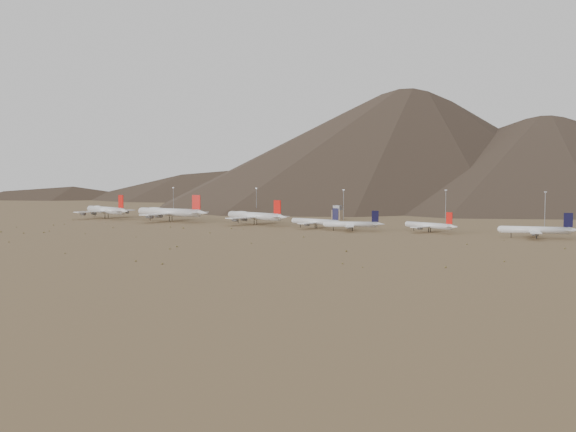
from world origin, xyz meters
The scene contains 16 objects.
ground centered at (0.00, 0.00, 0.00)m, with size 3000.00×3000.00×0.00m, color olive.
mountain_ridge centered at (0.00, 900.00, 150.00)m, with size 4400.00×1000.00×300.00m.
widebody_west centered at (-151.83, 33.98, 7.20)m, with size 67.96×53.99×20.88m.
widebody_centre centered at (-78.95, 31.86, 7.55)m, with size 73.74×56.65×21.89m.
widebody_east centered at (-1.12, 37.75, 6.59)m, with size 62.89×49.68×19.12m.
narrowbody_a centered at (56.51, 27.65, 4.79)m, with size 44.48×32.36×14.75m.
narrowbody_b centered at (86.76, 22.00, 4.45)m, with size 39.48×29.60×13.71m.
narrowbody_c centered at (135.29, 36.54, 4.48)m, with size 39.99×29.91×13.82m.
narrowbody_d centered at (202.81, 28.15, 5.00)m, with size 46.01×33.81×15.41m.
control_tower centered at (30.00, 120.00, 5.32)m, with size 8.00×8.00×12.00m.
mast_far_west centered at (-149.35, 122.16, 14.20)m, with size 2.00×0.60×25.70m.
mast_west centered at (-61.67, 136.58, 14.20)m, with size 2.00×0.60×25.70m.
mast_centre centered at (38.70, 112.90, 14.20)m, with size 2.00×0.60×25.70m.
mast_east centered at (115.53, 144.74, 14.20)m, with size 2.00×0.60×25.70m.
mast_far_east centered at (194.04, 125.30, 14.20)m, with size 2.00×0.60×25.70m.
desert_scrub centered at (-0.10, -76.76, 0.34)m, with size 396.62×178.08×0.95m.
Camera 1 is at (259.00, -373.73, 37.10)m, focal length 40.00 mm.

